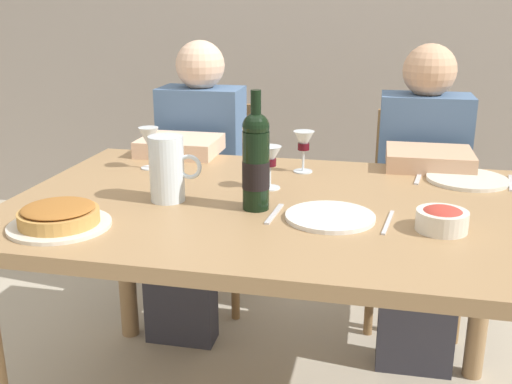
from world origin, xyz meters
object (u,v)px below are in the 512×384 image
Objects in this scene: chair_left at (212,189)px; diner_right at (422,193)px; wine_bottle at (256,161)px; dinner_plate_right_setting at (330,217)px; dinner_plate_left_setting at (467,179)px; diner_left at (195,178)px; wine_glass_left_diner at (304,143)px; wine_glass_right_diner at (270,159)px; baked_tart at (59,217)px; dining_table at (272,231)px; salad_bowl at (442,218)px; wine_glass_centre at (149,139)px; chair_right at (416,203)px; water_pitcher at (168,172)px.

diner_right is at bearing 164.78° from chair_left.
wine_bottle is 1.38× the size of dinner_plate_right_setting.
diner_left reaches higher than dinner_plate_left_setting.
wine_glass_right_diner is (-0.07, -0.21, -0.01)m from wine_glass_left_diner.
wine_glass_right_diner is at bearing 118.27° from chair_left.
baked_tart is at bearing -148.18° from dinner_plate_left_setting.
salad_bowl reaches higher than dining_table.
dinner_plate_left_setting is at bearing 4.13° from wine_glass_centre.
chair_left is at bearing 113.63° from wine_bottle.
dinner_plate_right_setting is (-0.28, 0.02, -0.03)m from salad_bowl.
diner_right is (-0.01, 0.78, -0.18)m from salad_bowl.
chair_right is at bearing 90.59° from salad_bowl.
diner_left is at bearing 85.92° from wine_glass_centre.
diner_right is at bearing 37.79° from wine_glass_left_diner.
chair_left is (-0.45, 0.89, -0.17)m from dining_table.
chair_right is at bearing 53.78° from wine_glass_left_diner.
wine_glass_left_diner reaches higher than dinner_plate_right_setting.
dining_table is 5.92× the size of dinner_plate_left_setting.
wine_glass_right_diner is (-0.03, 0.12, 0.19)m from dining_table.
diner_right is (-0.12, 0.31, -0.15)m from dinner_plate_left_setting.
dinner_plate_left_setting is 0.59m from dinner_plate_right_setting.
wine_glass_right_diner reaches higher than chair_right.
salad_bowl is (0.49, -0.06, -0.10)m from wine_bottle.
dinner_plate_left_setting is (0.86, 0.39, -0.08)m from water_pitcher.
wine_bottle is 0.41m from wine_glass_left_diner.
wine_glass_centre is (-0.45, 0.14, 0.01)m from wine_glass_right_diner.
diner_left reaches higher than chair_right.
water_pitcher is 0.37m from wine_glass_centre.
salad_bowl is 0.28m from dinner_plate_right_setting.
diner_right reaches higher than dinner_plate_left_setting.
wine_glass_left_diner reaches higher than dinner_plate_left_setting.
dinner_plate_left_setting and dinner_plate_right_setting have the same top height.
wine_glass_centre reaches higher than baked_tart.
wine_glass_centre reaches higher than wine_glass_left_diner.
water_pitcher is 1.32× the size of wine_glass_centre.
dining_table is 0.35m from water_pitcher.
wine_glass_centre reaches higher than salad_bowl.
salad_bowl is 1.21m from diner_left.
diner_right reaches higher than salad_bowl.
salad_bowl is at bearing -5.96° from water_pitcher.
dinner_plate_left_setting is at bearing 162.36° from diner_left.
dinner_plate_right_setting is 1.07m from chair_right.
dinner_plate_right_setting is (0.47, -0.05, -0.08)m from water_pitcher.
baked_tart is 2.01× the size of salad_bowl.
salad_bowl is 0.51× the size of dinner_plate_left_setting.
chair_right is (0.92, 0.62, -0.37)m from wine_glass_centre.
chair_right reaches higher than baked_tart.
dinner_plate_right_setting is (0.21, -0.04, -0.13)m from wine_bottle.
diner_left is 0.94m from chair_right.
wine_bottle is at bearing 113.14° from chair_left.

